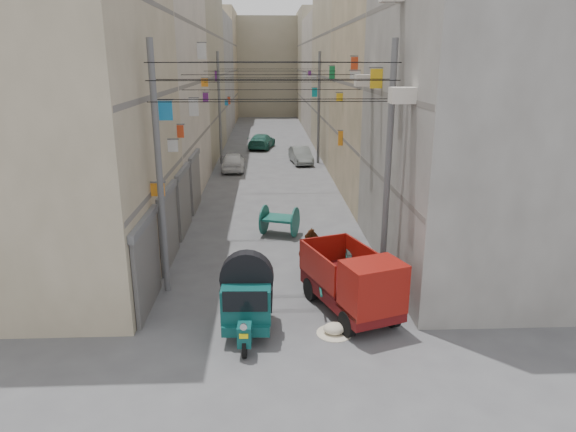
{
  "coord_description": "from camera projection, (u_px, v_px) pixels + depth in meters",
  "views": [
    {
      "loc": [
        -0.24,
        -9.85,
        7.34
      ],
      "look_at": [
        0.45,
        6.5,
        2.39
      ],
      "focal_mm": 32.0,
      "sensor_mm": 36.0,
      "label": 1
    }
  ],
  "objects": [
    {
      "name": "ac_units",
      "position": [
        384.0,
        58.0,
        16.88
      ],
      "size": [
        0.7,
        6.55,
        3.35
      ],
      "color": "beige",
      "rests_on": "ground"
    },
    {
      "name": "signboards",
      "position": [
        270.0,
        128.0,
        31.27
      ],
      "size": [
        8.22,
        40.52,
        5.67
      ],
      "color": "silver",
      "rests_on": "ground"
    },
    {
      "name": "building_row_right",
      "position": [
        365.0,
        72.0,
        42.64
      ],
      "size": [
        8.0,
        62.0,
        14.0
      ],
      "color": "#98948E",
      "rests_on": "ground"
    },
    {
      "name": "distant_car_green",
      "position": [
        262.0,
        141.0,
        44.78
      ],
      "size": [
        2.61,
        4.61,
        1.26
      ],
      "primitive_type": "imported",
      "rotation": [
        0.0,
        0.0,
        2.94
      ],
      "color": "#205D4E",
      "rests_on": "ground"
    },
    {
      "name": "shutters_left",
      "position": [
        177.0,
        211.0,
        20.89
      ],
      "size": [
        0.18,
        14.4,
        2.88
      ],
      "color": "#4C4D51",
      "rests_on": "ground"
    },
    {
      "name": "feed_sack",
      "position": [
        334.0,
        328.0,
        14.37
      ],
      "size": [
        0.63,
        0.5,
        0.31
      ],
      "primitive_type": "ellipsoid",
      "color": "beige",
      "rests_on": "ground"
    },
    {
      "name": "auto_rickshaw",
      "position": [
        247.0,
        297.0,
        14.23
      ],
      "size": [
        1.53,
        2.61,
        1.82
      ],
      "rotation": [
        0.0,
        0.0,
        -0.03
      ],
      "color": "black",
      "rests_on": "ground"
    },
    {
      "name": "tonga_cart",
      "position": [
        329.0,
        267.0,
        17.18
      ],
      "size": [
        1.5,
        3.09,
        1.37
      ],
      "rotation": [
        0.0,
        0.0,
        -0.04
      ],
      "color": "black",
      "rests_on": "ground"
    },
    {
      "name": "distant_car_grey",
      "position": [
        301.0,
        155.0,
        38.19
      ],
      "size": [
        1.74,
        3.8,
        1.21
      ],
      "primitive_type": "imported",
      "rotation": [
        0.0,
        0.0,
        0.13
      ],
      "color": "slate",
      "rests_on": "ground"
    },
    {
      "name": "utility_poles",
      "position": [
        271.0,
        128.0,
        26.65
      ],
      "size": [
        7.4,
        22.2,
        8.0
      ],
      "color": "#5C5C5F",
      "rests_on": "ground"
    },
    {
      "name": "end_cap_building",
      "position": [
        267.0,
        67.0,
        72.78
      ],
      "size": [
        22.0,
        10.0,
        13.0
      ],
      "primitive_type": "cube",
      "color": "gray",
      "rests_on": "ground"
    },
    {
      "name": "distant_car_white",
      "position": [
        233.0,
        161.0,
        35.64
      ],
      "size": [
        1.63,
        3.84,
        1.29
      ],
      "primitive_type": "imported",
      "rotation": [
        0.0,
        0.0,
        3.17
      ],
      "color": "white",
      "rests_on": "ground"
    },
    {
      "name": "horse",
      "position": [
        311.0,
        256.0,
        17.97
      ],
      "size": [
        0.99,
        1.91,
        1.56
      ],
      "primitive_type": "imported",
      "rotation": [
        0.0,
        0.0,
        3.23
      ],
      "color": "brown",
      "rests_on": "ground"
    },
    {
      "name": "mini_truck",
      "position": [
        357.0,
        288.0,
        14.97
      ],
      "size": [
        2.81,
        4.05,
        2.09
      ],
      "rotation": [
        0.0,
        0.0,
        0.35
      ],
      "color": "black",
      "rests_on": "ground"
    },
    {
      "name": "ground",
      "position": [
        280.0,
        401.0,
        11.56
      ],
      "size": [
        140.0,
        140.0,
        0.0
      ],
      "primitive_type": "plane",
      "color": "#4A4A4D",
      "rests_on": "ground"
    },
    {
      "name": "second_cart",
      "position": [
        280.0,
        220.0,
        22.35
      ],
      "size": [
        1.83,
        1.72,
        1.31
      ],
      "rotation": [
        0.0,
        0.0,
        -0.33
      ],
      "color": "#124F45",
      "rests_on": "ground"
    },
    {
      "name": "building_row_left",
      "position": [
        171.0,
        72.0,
        41.99
      ],
      "size": [
        8.0,
        62.0,
        14.0
      ],
      "color": "tan",
      "rests_on": "ground"
    },
    {
      "name": "overhead_cables",
      "position": [
        271.0,
        74.0,
        23.37
      ],
      "size": [
        7.4,
        22.52,
        1.12
      ],
      "color": "black",
      "rests_on": "ground"
    }
  ]
}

